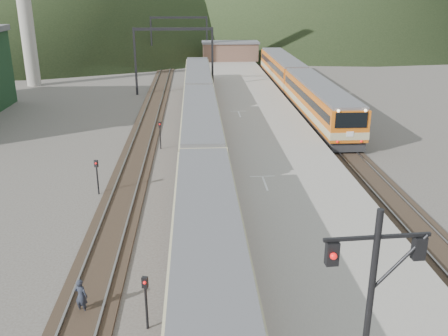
{
  "coord_description": "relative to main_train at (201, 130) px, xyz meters",
  "views": [
    {
      "loc": [
        -0.4,
        -6.4,
        12.31
      ],
      "look_at": [
        1.28,
        22.15,
        2.0
      ],
      "focal_mm": 40.0,
      "sensor_mm": 36.0,
      "label": 1
    }
  ],
  "objects": [
    {
      "name": "short_signal_b",
      "position": [
        -3.27,
        1.61,
        -0.53
      ],
      "size": [
        0.23,
        0.17,
        2.27
      ],
      "color": "black",
      "rests_on": "ground"
    },
    {
      "name": "station_shed",
      "position": [
        5.6,
        47.0,
        0.58
      ],
      "size": [
        9.4,
        4.4,
        3.1
      ],
      "color": "brown",
      "rests_on": "platform"
    },
    {
      "name": "gantry_near",
      "position": [
        -2.85,
        24.0,
        3.59
      ],
      "size": [
        9.55,
        0.25,
        8.0
      ],
      "color": "black",
      "rests_on": "ground"
    },
    {
      "name": "track_second",
      "position": [
        11.5,
        9.0,
        -1.93
      ],
      "size": [
        2.6,
        200.0,
        0.23
      ],
      "color": "black",
      "rests_on": "ground"
    },
    {
      "name": "gantry_far",
      "position": [
        -2.85,
        49.0,
        3.59
      ],
      "size": [
        9.55,
        0.25,
        8.0
      ],
      "color": "black",
      "rests_on": "ground"
    },
    {
      "name": "platform",
      "position": [
        5.6,
        7.0,
        -1.49
      ],
      "size": [
        8.0,
        100.0,
        1.0
      ],
      "primitive_type": "cube",
      "color": "gray",
      "rests_on": "ground"
    },
    {
      "name": "signal_mast",
      "position": [
        3.12,
        -28.85,
        3.45
      ],
      "size": [
        2.2,
        0.31,
        7.32
      ],
      "color": "black",
      "rests_on": "platform"
    },
    {
      "name": "short_signal_a",
      "position": [
        -2.4,
        -21.31,
        -0.53
      ],
      "size": [
        0.25,
        0.21,
        2.27
      ],
      "color": "black",
      "rests_on": "ground"
    },
    {
      "name": "track_far",
      "position": [
        -5.0,
        9.0,
        -1.93
      ],
      "size": [
        2.6,
        200.0,
        0.23
      ],
      "color": "black",
      "rests_on": "ground"
    },
    {
      "name": "worker",
      "position": [
        -5.1,
        -20.11,
        -1.24
      ],
      "size": [
        0.64,
        0.54,
        1.51
      ],
      "primitive_type": "imported",
      "rotation": [
        0.0,
        0.0,
        2.77
      ],
      "color": "#202531",
      "rests_on": "ground"
    },
    {
      "name": "second_train",
      "position": [
        11.5,
        19.82,
        0.1
      ],
      "size": [
        3.05,
        41.51,
        3.72
      ],
      "color": "#C75C13",
      "rests_on": "track_second"
    },
    {
      "name": "track_main",
      "position": [
        0.0,
        9.0,
        -1.93
      ],
      "size": [
        2.6,
        200.0,
        0.23
      ],
      "color": "black",
      "rests_on": "ground"
    },
    {
      "name": "short_signal_c",
      "position": [
        -6.64,
        -7.71,
        -0.53
      ],
      "size": [
        0.26,
        0.23,
        2.27
      ],
      "color": "black",
      "rests_on": "ground"
    },
    {
      "name": "main_train",
      "position": [
        0.0,
        0.0,
        0.0
      ],
      "size": [
        2.89,
        59.29,
        3.53
      ],
      "color": "tan",
      "rests_on": "track_main"
    }
  ]
}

